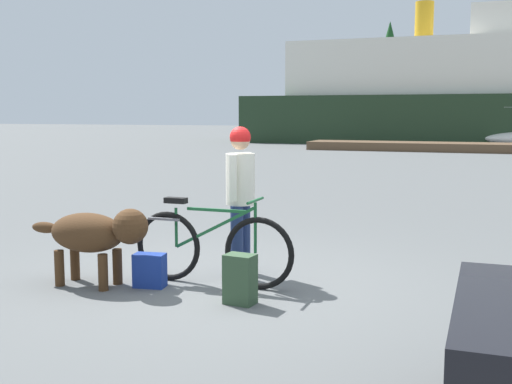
# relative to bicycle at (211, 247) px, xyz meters

# --- Properties ---
(ground_plane) EXTENTS (160.00, 160.00, 0.00)m
(ground_plane) POSITION_rel_bicycle_xyz_m (0.15, 0.07, -0.40)
(ground_plane) COLOR #595B5B
(bicycle) EXTENTS (1.79, 0.44, 0.93)m
(bicycle) POSITION_rel_bicycle_xyz_m (0.00, 0.00, 0.00)
(bicycle) COLOR black
(bicycle) RESTS_ON ground_plane
(person_cyclist) EXTENTS (0.32, 0.53, 1.65)m
(person_cyclist) POSITION_rel_bicycle_xyz_m (0.14, 0.48, 0.58)
(person_cyclist) COLOR navy
(person_cyclist) RESTS_ON ground_plane
(dog) EXTENTS (1.39, 0.48, 0.84)m
(dog) POSITION_rel_bicycle_xyz_m (-1.11, -0.46, 0.15)
(dog) COLOR #472D19
(dog) RESTS_ON ground_plane
(backpack) EXTENTS (0.30, 0.23, 0.47)m
(backpack) POSITION_rel_bicycle_xyz_m (0.53, -0.53, -0.16)
(backpack) COLOR #334C33
(backpack) RESTS_ON ground_plane
(handbag_pannier) EXTENTS (0.34, 0.22, 0.35)m
(handbag_pannier) POSITION_rel_bicycle_xyz_m (-0.56, -0.31, -0.23)
(handbag_pannier) COLOR navy
(handbag_pannier) RESTS_ON ground_plane
(dock_pier) EXTENTS (12.84, 2.41, 0.40)m
(dock_pier) POSITION_rel_bicycle_xyz_m (0.72, 25.32, -0.20)
(dock_pier) COLOR brown
(dock_pier) RESTS_ON ground_plane
(ferry_boat) EXTENTS (27.18, 8.51, 8.41)m
(ferry_boat) POSITION_rel_bicycle_xyz_m (2.13, 34.18, 2.52)
(ferry_boat) COLOR #1E331E
(ferry_boat) RESTS_ON ground_plane
(pine_tree_far_left) EXTENTS (4.28, 4.28, 10.02)m
(pine_tree_far_left) POSITION_rel_bicycle_xyz_m (-6.08, 53.10, 5.61)
(pine_tree_far_left) COLOR #4C331E
(pine_tree_far_left) RESTS_ON ground_plane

